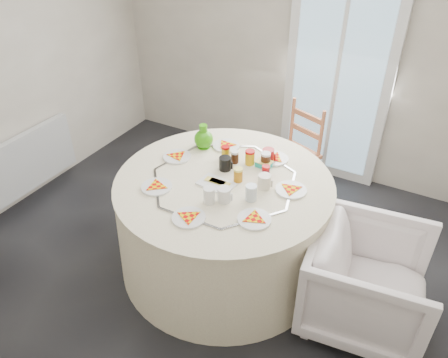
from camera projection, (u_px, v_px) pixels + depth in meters
The scene contains 13 objects.
floor at pixel (194, 278), 3.40m from camera, with size 4.00×4.00×0.00m, color black.
wall_back at pixel (302, 42), 4.10m from camera, with size 4.00×0.02×2.60m, color #BCB5A3.
glass_door at pixel (338, 77), 4.05m from camera, with size 1.00×0.08×2.10m, color silver.
radiator at pixel (29, 161), 4.10m from camera, with size 0.07×1.00×0.55m, color silver.
table at pixel (224, 224), 3.36m from camera, with size 1.63×1.63×0.83m, color #F9F0C1.
wooden_chair at pixel (292, 152), 4.05m from camera, with size 0.41×0.39×0.92m, color #BD6E48, non-canonical shape.
armchair at pixel (368, 279), 2.88m from camera, with size 0.77×0.72×0.79m, color white.
place_settings at pixel (224, 182), 3.13m from camera, with size 1.18×1.18×0.02m, color silver, non-canonical shape.
jar_cluster at pixel (244, 163), 3.25m from camera, with size 0.43×0.22×0.13m, color #AD5C1D, non-canonical shape.
butter_tub at pixel (264, 167), 3.28m from camera, with size 0.12×0.09×0.05m, color #17A599.
green_pitcher at pixel (204, 138), 3.46m from camera, with size 0.15×0.15×0.20m, color #339B0C, non-canonical shape.
cheese_platter at pixel (216, 186), 3.09m from camera, with size 0.25×0.16×0.03m, color white, non-canonical shape.
mugs_glasses at pixel (239, 182), 3.07m from camera, with size 0.68×0.68×0.13m, color #9C9C9C, non-canonical shape.
Camera 1 is at (1.34, -1.95, 2.57)m, focal length 35.00 mm.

